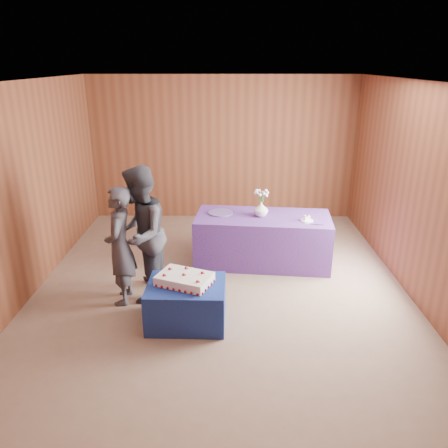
{
  "coord_description": "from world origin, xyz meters",
  "views": [
    {
      "loc": [
        0.08,
        -5.26,
        2.92
      ],
      "look_at": [
        0.04,
        0.1,
        0.91
      ],
      "focal_mm": 35.0,
      "sensor_mm": 36.0,
      "label": 1
    }
  ],
  "objects_px": {
    "cake_table": "(187,303)",
    "guest_left": "(120,246)",
    "serving_table": "(262,239)",
    "guest_right": "(140,234)",
    "sheet_cake": "(185,279)",
    "vase": "(261,209)"
  },
  "relations": [
    {
      "from": "cake_table",
      "to": "guest_left",
      "type": "height_order",
      "value": "guest_left"
    },
    {
      "from": "cake_table",
      "to": "serving_table",
      "type": "distance_m",
      "value": 1.96
    },
    {
      "from": "cake_table",
      "to": "serving_table",
      "type": "relative_size",
      "value": 0.45
    },
    {
      "from": "guest_left",
      "to": "guest_right",
      "type": "relative_size",
      "value": 0.87
    },
    {
      "from": "cake_table",
      "to": "serving_table",
      "type": "bearing_deg",
      "value": 60.07
    },
    {
      "from": "cake_table",
      "to": "sheet_cake",
      "type": "bearing_deg",
      "value": 120.35
    },
    {
      "from": "vase",
      "to": "sheet_cake",
      "type": "bearing_deg",
      "value": -121.21
    },
    {
      "from": "guest_left",
      "to": "vase",
      "type": "bearing_deg",
      "value": 119.79
    },
    {
      "from": "guest_left",
      "to": "sheet_cake",
      "type": "bearing_deg",
      "value": 57.99
    },
    {
      "from": "guest_left",
      "to": "guest_right",
      "type": "distance_m",
      "value": 0.29
    },
    {
      "from": "serving_table",
      "to": "sheet_cake",
      "type": "bearing_deg",
      "value": -116.45
    },
    {
      "from": "sheet_cake",
      "to": "guest_right",
      "type": "distance_m",
      "value": 0.91
    },
    {
      "from": "cake_table",
      "to": "guest_left",
      "type": "relative_size",
      "value": 0.59
    },
    {
      "from": "cake_table",
      "to": "vase",
      "type": "height_order",
      "value": "vase"
    },
    {
      "from": "serving_table",
      "to": "guest_right",
      "type": "bearing_deg",
      "value": -141.79
    },
    {
      "from": "serving_table",
      "to": "guest_left",
      "type": "bearing_deg",
      "value": -142.38
    },
    {
      "from": "cake_table",
      "to": "guest_right",
      "type": "xyz_separation_m",
      "value": [
        -0.62,
        0.63,
        0.62
      ]
    },
    {
      "from": "guest_right",
      "to": "cake_table",
      "type": "bearing_deg",
      "value": 45.68
    },
    {
      "from": "sheet_cake",
      "to": "guest_left",
      "type": "distance_m",
      "value": 0.99
    },
    {
      "from": "guest_right",
      "to": "serving_table",
      "type": "bearing_deg",
      "value": 123.42
    },
    {
      "from": "cake_table",
      "to": "sheet_cake",
      "type": "xyz_separation_m",
      "value": [
        -0.02,
        0.03,
        0.31
      ]
    },
    {
      "from": "sheet_cake",
      "to": "guest_right",
      "type": "height_order",
      "value": "guest_right"
    }
  ]
}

